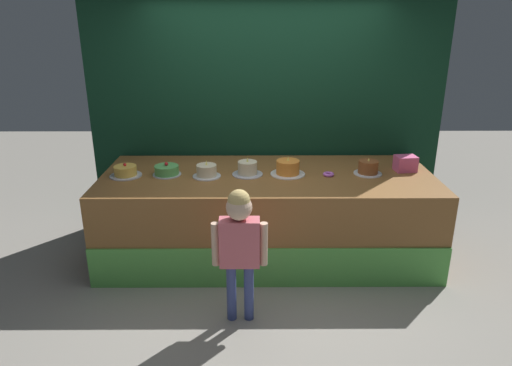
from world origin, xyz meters
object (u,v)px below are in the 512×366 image
object	(u,v)px
cake_left	(167,170)
cake_center_right	(248,169)
cake_right	(288,168)
child_figure	(239,238)
cake_center_left	(207,171)
cake_far_left	(125,171)
pink_box	(405,163)
donut	(329,174)
cake_far_right	(368,168)

from	to	relation	value
cake_left	cake_center_right	world-z (taller)	cake_center_right
cake_left	cake_right	size ratio (longest dim) A/B	0.81
child_figure	cake_center_left	xyz separation A→B (m)	(-0.34, 1.04, 0.19)
cake_far_left	cake_center_right	bearing A→B (deg)	1.51
child_figure	cake_far_left	world-z (taller)	child_figure
cake_left	cake_right	distance (m)	1.18
pink_box	cake_center_left	distance (m)	1.98
pink_box	donut	world-z (taller)	pink_box
cake_center_right	cake_far_right	xyz separation A→B (m)	(1.18, 0.02, 0.00)
cake_right	donut	bearing A→B (deg)	-5.90
cake_left	cake_far_right	xyz separation A→B (m)	(1.97, 0.02, 0.02)
pink_box	cake_far_right	xyz separation A→B (m)	(-0.39, -0.09, -0.01)
cake_far_right	cake_far_left	bearing A→B (deg)	-178.87
cake_far_left	cake_center_right	size ratio (longest dim) A/B	1.03
cake_left	cake_center_left	xyz separation A→B (m)	(0.39, -0.05, 0.01)
donut	cake_far_right	size ratio (longest dim) A/B	0.39
donut	cake_center_left	world-z (taller)	cake_center_left
cake_far_left	cake_far_right	distance (m)	2.37
cake_far_left	cake_left	distance (m)	0.40
pink_box	cake_left	xyz separation A→B (m)	(-2.37, -0.11, -0.03)
child_figure	cake_left	xyz separation A→B (m)	(-0.74, 1.10, 0.18)
child_figure	cake_far_left	xyz separation A→B (m)	(-1.13, 1.07, 0.19)
cake_center_left	cake_right	size ratio (longest dim) A/B	0.80
cake_right	cake_far_right	world-z (taller)	cake_right
pink_box	donut	size ratio (longest dim) A/B	1.87
cake_center_right	cake_right	xyz separation A→B (m)	(0.39, 0.00, 0.01)
child_figure	cake_center_left	bearing A→B (deg)	108.22
donut	cake_center_right	size ratio (longest dim) A/B	0.36
pink_box	cake_far_left	xyz separation A→B (m)	(-2.76, -0.14, -0.03)
cake_left	cake_far_right	distance (m)	1.97
cake_center_right	cake_far_right	bearing A→B (deg)	0.75
pink_box	cake_right	world-z (taller)	cake_right
child_figure	cake_center_right	xyz separation A→B (m)	(0.05, 1.10, 0.20)
cake_left	cake_center_left	size ratio (longest dim) A/B	1.01
donut	pink_box	bearing A→B (deg)	10.51
donut	cake_left	size ratio (longest dim) A/B	0.39
donut	cake_left	xyz separation A→B (m)	(-1.58, 0.03, 0.03)
cake_center_right	cake_right	world-z (taller)	cake_right
cake_center_left	cake_center_right	size ratio (longest dim) A/B	0.91
child_figure	cake_center_right	distance (m)	1.12
cake_far_right	donut	bearing A→B (deg)	-172.57
child_figure	cake_center_left	distance (m)	1.12
cake_center_right	cake_right	bearing A→B (deg)	0.68
donut	cake_far_right	xyz separation A→B (m)	(0.39, 0.05, 0.05)
cake_center_left	cake_center_right	distance (m)	0.40
child_figure	cake_left	world-z (taller)	child_figure
child_figure	donut	distance (m)	1.36
cake_center_left	cake_right	bearing A→B (deg)	4.42
cake_right	cake_left	bearing A→B (deg)	-179.65
cake_far_left	cake_left	world-z (taller)	cake_far_left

